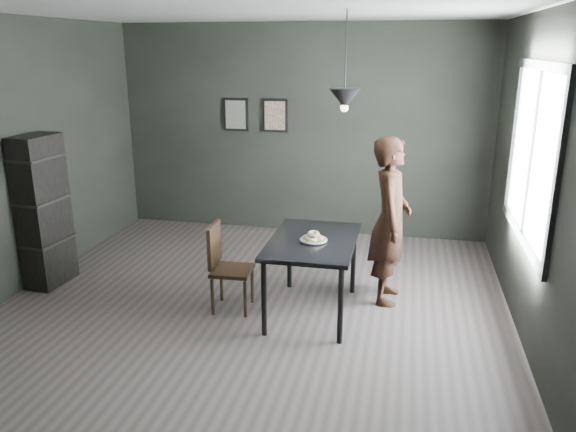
% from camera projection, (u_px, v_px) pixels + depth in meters
% --- Properties ---
extents(ground, '(5.00, 5.00, 0.00)m').
position_uv_depth(ground, '(253.00, 306.00, 5.62)').
color(ground, '#352F2D').
rests_on(ground, ground).
extents(back_wall, '(5.00, 0.10, 2.80)m').
position_uv_depth(back_wall, '(301.00, 131.00, 7.55)').
color(back_wall, black).
rests_on(back_wall, ground).
extents(ceiling, '(5.00, 5.00, 0.02)m').
position_uv_depth(ceiling, '(247.00, 9.00, 4.81)').
color(ceiling, silver).
rests_on(ceiling, ground).
extents(window_assembly, '(0.04, 1.96, 1.56)m').
position_uv_depth(window_assembly, '(532.00, 154.00, 4.84)').
color(window_assembly, white).
rests_on(window_assembly, ground).
extents(cafe_table, '(0.80, 1.20, 0.75)m').
position_uv_depth(cafe_table, '(313.00, 247.00, 5.30)').
color(cafe_table, black).
rests_on(cafe_table, ground).
extents(white_plate, '(0.23, 0.23, 0.01)m').
position_uv_depth(white_plate, '(313.00, 241.00, 5.23)').
color(white_plate, silver).
rests_on(white_plate, cafe_table).
extents(donut_pile, '(0.21, 0.21, 0.09)m').
position_uv_depth(donut_pile, '(314.00, 237.00, 5.22)').
color(donut_pile, beige).
rests_on(donut_pile, white_plate).
extents(woman, '(0.41, 0.62, 1.68)m').
position_uv_depth(woman, '(390.00, 221.00, 5.54)').
color(woman, black).
rests_on(woman, ground).
extents(wood_chair, '(0.40, 0.40, 0.87)m').
position_uv_depth(wood_chair, '(224.00, 261.00, 5.44)').
color(wood_chair, black).
rests_on(wood_chair, ground).
extents(shelf_unit, '(0.34, 0.56, 1.62)m').
position_uv_depth(shelf_unit, '(43.00, 212.00, 5.95)').
color(shelf_unit, black).
rests_on(shelf_unit, ground).
extents(pendant_lamp, '(0.28, 0.28, 0.86)m').
position_uv_depth(pendant_lamp, '(345.00, 99.00, 4.94)').
color(pendant_lamp, black).
rests_on(pendant_lamp, ground).
extents(framed_print_left, '(0.34, 0.04, 0.44)m').
position_uv_depth(framed_print_left, '(236.00, 115.00, 7.64)').
color(framed_print_left, black).
rests_on(framed_print_left, ground).
extents(framed_print_right, '(0.34, 0.04, 0.44)m').
position_uv_depth(framed_print_right, '(275.00, 116.00, 7.53)').
color(framed_print_right, black).
rests_on(framed_print_right, ground).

